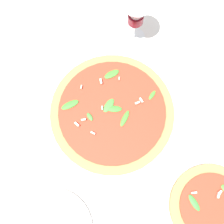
# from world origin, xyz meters

# --- Properties ---
(ground_plane) EXTENTS (6.00, 6.00, 0.00)m
(ground_plane) POSITION_xyz_m (0.00, 0.00, 0.00)
(ground_plane) COLOR silver
(pizza_arugula_main) EXTENTS (0.34, 0.34, 0.05)m
(pizza_arugula_main) POSITION_xyz_m (0.03, 0.03, 0.02)
(pizza_arugula_main) COLOR white
(pizza_arugula_main) RESTS_ON ground_plane
(pizza_personal_side) EXTENTS (0.22, 0.22, 0.05)m
(pizza_personal_side) POSITION_xyz_m (0.06, 0.36, 0.02)
(pizza_personal_side) COLOR white
(pizza_personal_side) RESTS_ON ground_plane
(wine_glass) EXTENTS (0.07, 0.07, 0.17)m
(wine_glass) POSITION_xyz_m (-0.18, -0.07, 0.12)
(wine_glass) COLOR white
(wine_glass) RESTS_ON ground_plane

